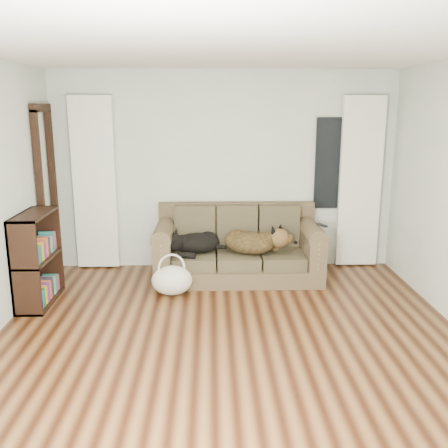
{
  "coord_description": "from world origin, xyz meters",
  "views": [
    {
      "loc": [
        -0.17,
        -4.08,
        2.15
      ],
      "look_at": [
        -0.03,
        1.6,
        0.79
      ],
      "focal_mm": 40.0,
      "sensor_mm": 36.0,
      "label": 1
    }
  ],
  "objects_px": {
    "tote_bag": "(172,281)",
    "dog_shepherd": "(252,242)",
    "sofa": "(238,243)",
    "dog_black_lab": "(194,243)",
    "bookshelf": "(37,259)"
  },
  "relations": [
    {
      "from": "sofa",
      "to": "bookshelf",
      "type": "distance_m",
      "value": 2.38
    },
    {
      "from": "sofa",
      "to": "dog_shepherd",
      "type": "bearing_deg",
      "value": -25.62
    },
    {
      "from": "tote_bag",
      "to": "dog_shepherd",
      "type": "bearing_deg",
      "value": 26.93
    },
    {
      "from": "sofa",
      "to": "dog_black_lab",
      "type": "height_order",
      "value": "sofa"
    },
    {
      "from": "sofa",
      "to": "dog_shepherd",
      "type": "height_order",
      "value": "sofa"
    },
    {
      "from": "sofa",
      "to": "tote_bag",
      "type": "xyz_separation_m",
      "value": [
        -0.8,
        -0.58,
        -0.29
      ]
    },
    {
      "from": "dog_shepherd",
      "to": "bookshelf",
      "type": "xyz_separation_m",
      "value": [
        -2.43,
        -0.69,
        0.01
      ]
    },
    {
      "from": "bookshelf",
      "to": "tote_bag",
      "type": "bearing_deg",
      "value": 2.51
    },
    {
      "from": "dog_black_lab",
      "to": "bookshelf",
      "type": "relative_size",
      "value": 0.59
    },
    {
      "from": "tote_bag",
      "to": "sofa",
      "type": "bearing_deg",
      "value": 35.92
    },
    {
      "from": "dog_black_lab",
      "to": "tote_bag",
      "type": "distance_m",
      "value": 0.65
    },
    {
      "from": "dog_shepherd",
      "to": "tote_bag",
      "type": "height_order",
      "value": "dog_shepherd"
    },
    {
      "from": "sofa",
      "to": "tote_bag",
      "type": "relative_size",
      "value": 4.33
    },
    {
      "from": "dog_shepherd",
      "to": "bookshelf",
      "type": "relative_size",
      "value": 0.67
    },
    {
      "from": "dog_black_lab",
      "to": "dog_shepherd",
      "type": "bearing_deg",
      "value": -13.08
    }
  ]
}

